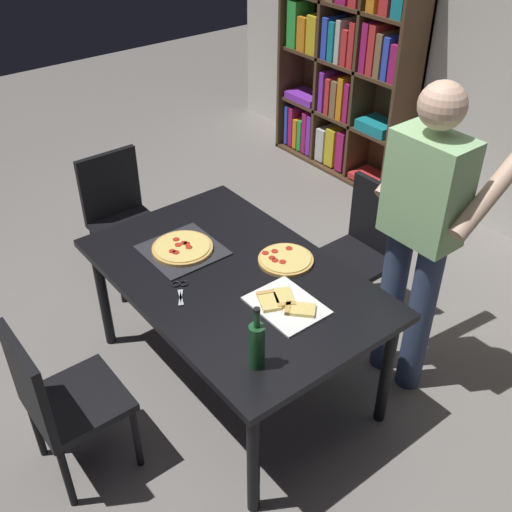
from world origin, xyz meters
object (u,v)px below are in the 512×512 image
(dining_table, at_px, (233,285))
(wine_bottle, at_px, (257,345))
(chair_near_camera, at_px, (58,398))
(person_serving_pizza, at_px, (422,228))
(pepperoni_pizza_on_tray, at_px, (183,249))
(chair_left_end, at_px, (120,212))
(chair_far_side, at_px, (364,245))
(second_pizza_plain, at_px, (286,260))
(kitchen_scissors, at_px, (180,288))
(bookshelf, at_px, (346,61))

(dining_table, relative_size, wine_bottle, 5.08)
(dining_table, distance_m, chair_near_camera, 1.01)
(person_serving_pizza, xyz_separation_m, pepperoni_pizza_on_tray, (-0.88, -0.87, -0.23))
(chair_left_end, relative_size, wine_bottle, 2.85)
(dining_table, distance_m, chair_far_side, 1.01)
(chair_left_end, bearing_deg, second_pizza_plain, 11.83)
(chair_near_camera, distance_m, person_serving_pizza, 1.92)
(chair_left_end, height_order, kitchen_scissors, chair_left_end)
(chair_near_camera, height_order, person_serving_pizza, person_serving_pizza)
(dining_table, height_order, chair_far_side, chair_far_side)
(bookshelf, distance_m, wine_bottle, 3.44)
(chair_left_end, xyz_separation_m, bookshelf, (-0.30, 2.37, 0.47))
(person_serving_pizza, bearing_deg, bookshelf, 143.15)
(dining_table, bearing_deg, pepperoni_pizza_on_tray, -164.93)
(bookshelf, bearing_deg, second_pizza_plain, -51.39)
(wine_bottle, bearing_deg, chair_far_side, 114.10)
(person_serving_pizza, relative_size, kitchen_scissors, 9.10)
(bookshelf, xyz_separation_m, kitchen_scissors, (1.52, -2.65, -0.23))
(person_serving_pizza, height_order, wine_bottle, person_serving_pizza)
(chair_near_camera, height_order, chair_left_end, same)
(dining_table, relative_size, kitchen_scissors, 8.35)
(kitchen_scissors, xyz_separation_m, second_pizza_plain, (0.14, 0.57, 0.01))
(second_pizza_plain, bearing_deg, dining_table, -105.52)
(person_serving_pizza, height_order, kitchen_scissors, person_serving_pizza)
(chair_near_camera, distance_m, chair_far_side, 2.00)
(chair_near_camera, bearing_deg, second_pizza_plain, 86.46)
(bookshelf, xyz_separation_m, pepperoni_pizza_on_tray, (1.25, -2.46, -0.22))
(dining_table, height_order, chair_near_camera, chair_near_camera)
(person_serving_pizza, relative_size, pepperoni_pizza_on_tray, 4.48)
(chair_far_side, distance_m, pepperoni_pizza_on_tray, 1.17)
(pepperoni_pizza_on_tray, bearing_deg, person_serving_pizza, 44.74)
(chair_near_camera, distance_m, bookshelf, 3.75)
(chair_near_camera, relative_size, pepperoni_pizza_on_tray, 2.30)
(dining_table, distance_m, person_serving_pizza, 1.00)
(wine_bottle, bearing_deg, kitchen_scissors, 178.12)
(chair_near_camera, relative_size, second_pizza_plain, 3.05)
(dining_table, relative_size, chair_near_camera, 1.78)
(chair_left_end, distance_m, person_serving_pizza, 2.05)
(chair_near_camera, distance_m, second_pizza_plain, 1.31)
(second_pizza_plain, bearing_deg, wine_bottle, -49.55)
(dining_table, xyz_separation_m, second_pizza_plain, (0.08, 0.29, 0.08))
(dining_table, relative_size, bookshelf, 0.82)
(dining_table, bearing_deg, chair_left_end, 180.00)
(person_serving_pizza, distance_m, kitchen_scissors, 1.24)
(person_serving_pizza, bearing_deg, pepperoni_pizza_on_tray, -135.26)
(chair_far_side, xyz_separation_m, kitchen_scissors, (-0.06, -1.28, 0.24))
(chair_near_camera, distance_m, pepperoni_pizza_on_tray, 1.00)
(chair_near_camera, xyz_separation_m, person_serving_pizza, (0.54, 1.78, 0.49))
(chair_left_end, distance_m, second_pizza_plain, 1.42)
(dining_table, height_order, bookshelf, bookshelf)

